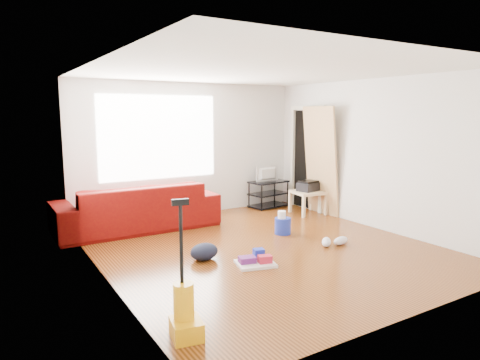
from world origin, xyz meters
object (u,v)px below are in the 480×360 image
vacuum (185,312)px  tv_stand (268,194)px  bucket (283,234)px  backpack (204,260)px  sofa (138,229)px  side_table (308,195)px  cleaning_tray (256,261)px

vacuum → tv_stand: bearing=57.8°
bucket → backpack: 1.70m
tv_stand → sofa: bearing=177.6°
side_table → vacuum: (-3.95, -3.04, -0.15)m
cleaning_tray → backpack: cleaning_tray is taller
backpack → cleaning_tray: bearing=-62.7°
bucket → vacuum: 3.44m
side_table → backpack: side_table is taller
bucket → cleaning_tray: bearing=-140.3°
sofa → vacuum: 3.75m
cleaning_tray → vacuum: vacuum is taller
cleaning_tray → sofa: bearing=106.7°
bucket → backpack: size_ratio=0.66×
sofa → tv_stand: 2.90m
bucket → cleaning_tray: cleaning_tray is taller
sofa → vacuum: (-0.77, -3.66, 0.22)m
tv_stand → cleaning_tray: (-2.13, -2.75, -0.23)m
bucket → side_table: bearing=34.9°
sofa → cleaning_tray: (0.74, -2.48, 0.05)m
bucket → vacuum: bearing=-141.2°
sofa → cleaning_tray: bearing=106.7°
tv_stand → side_table: bearing=-79.3°
bucket → backpack: bearing=-164.7°
backpack → bucket: bearing=-0.2°
cleaning_tray → side_table: bearing=37.3°
vacuum → cleaning_tray: bearing=48.7°
bucket → vacuum: (-2.68, -2.15, 0.22)m
sofa → side_table: (3.18, -0.63, 0.38)m
sofa → backpack: (0.27, -1.96, 0.00)m
sofa → vacuum: vacuum is taller
side_table → backpack: size_ratio=1.54×
side_table → backpack: (-2.91, -1.34, -0.38)m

